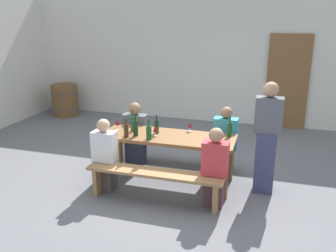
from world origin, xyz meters
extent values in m
plane|color=slate|center=(0.00, 0.00, 0.00)|extent=(24.00, 24.00, 0.00)
cube|color=silver|center=(0.00, 3.60, 1.60)|extent=(14.00, 0.20, 3.20)
cube|color=brown|center=(1.74, 3.46, 1.05)|extent=(0.90, 0.06, 2.10)
cube|color=brown|center=(0.00, 0.00, 0.72)|extent=(2.00, 0.72, 0.05)
cylinder|color=brown|center=(-0.92, -0.30, 0.35)|extent=(0.07, 0.07, 0.70)
cylinder|color=brown|center=(0.92, -0.30, 0.35)|extent=(0.07, 0.07, 0.70)
cylinder|color=brown|center=(-0.92, 0.30, 0.35)|extent=(0.07, 0.07, 0.70)
cylinder|color=brown|center=(0.92, 0.30, 0.35)|extent=(0.07, 0.07, 0.70)
cube|color=#9E7247|center=(0.00, -0.66, 0.43)|extent=(1.90, 0.30, 0.04)
cube|color=#9E7247|center=(-0.85, -0.66, 0.21)|extent=(0.06, 0.24, 0.41)
cube|color=#9E7247|center=(0.85, -0.66, 0.21)|extent=(0.06, 0.24, 0.41)
cube|color=#9E7247|center=(0.00, 0.66, 0.43)|extent=(1.90, 0.30, 0.04)
cube|color=#9E7247|center=(-0.85, 0.66, 0.21)|extent=(0.06, 0.24, 0.41)
cube|color=#9E7247|center=(0.85, 0.66, 0.21)|extent=(0.06, 0.24, 0.41)
cylinder|color=#143319|center=(-0.20, 0.07, 0.85)|extent=(0.07, 0.07, 0.20)
cylinder|color=#143319|center=(-0.20, 0.07, 0.99)|extent=(0.02, 0.02, 0.07)
cylinder|color=black|center=(-0.20, 0.07, 1.03)|extent=(0.03, 0.03, 0.01)
cylinder|color=#194723|center=(-0.59, 0.07, 0.86)|extent=(0.07, 0.07, 0.22)
cylinder|color=#194723|center=(-0.59, 0.07, 1.02)|extent=(0.03, 0.03, 0.10)
cylinder|color=black|center=(-0.59, 0.07, 1.08)|extent=(0.03, 0.03, 0.01)
cylinder|color=#143319|center=(-0.46, -0.14, 0.87)|extent=(0.07, 0.07, 0.24)
cylinder|color=#143319|center=(-0.46, -0.14, 1.03)|extent=(0.03, 0.03, 0.09)
cylinder|color=black|center=(-0.46, -0.14, 1.09)|extent=(0.03, 0.03, 0.01)
cylinder|color=#332814|center=(-0.57, -0.26, 0.85)|extent=(0.07, 0.07, 0.20)
cylinder|color=#332814|center=(-0.57, -0.26, 0.99)|extent=(0.02, 0.02, 0.07)
cylinder|color=black|center=(-0.57, -0.26, 1.03)|extent=(0.03, 0.03, 0.01)
cylinder|color=#194723|center=(0.88, 0.21, 0.86)|extent=(0.07, 0.07, 0.21)
cylinder|color=#194723|center=(0.88, 0.21, 1.01)|extent=(0.02, 0.02, 0.09)
cylinder|color=black|center=(0.88, 0.21, 1.06)|extent=(0.03, 0.03, 0.01)
cylinder|color=#194723|center=(-0.22, -0.24, 0.85)|extent=(0.08, 0.08, 0.20)
cylinder|color=#194723|center=(-0.22, -0.24, 1.00)|extent=(0.03, 0.03, 0.09)
cylinder|color=black|center=(-0.22, -0.24, 1.05)|extent=(0.03, 0.03, 0.01)
cylinder|color=silver|center=(-0.17, -0.07, 0.75)|extent=(0.06, 0.06, 0.01)
cylinder|color=silver|center=(-0.17, -0.07, 0.79)|extent=(0.01, 0.01, 0.07)
cone|color=maroon|center=(-0.17, -0.07, 0.87)|extent=(0.07, 0.07, 0.10)
cylinder|color=silver|center=(0.79, -0.06, 0.75)|extent=(0.06, 0.06, 0.01)
cylinder|color=silver|center=(0.79, -0.06, 0.80)|extent=(0.01, 0.01, 0.08)
cone|color=maroon|center=(0.79, -0.06, 0.89)|extent=(0.06, 0.06, 0.10)
cylinder|color=silver|center=(0.27, 0.29, 0.75)|extent=(0.06, 0.06, 0.01)
cylinder|color=silver|center=(0.27, 0.29, 0.79)|extent=(0.01, 0.01, 0.06)
cone|color=maroon|center=(0.27, 0.29, 0.86)|extent=(0.07, 0.07, 0.08)
cylinder|color=silver|center=(-0.84, 0.04, 0.75)|extent=(0.06, 0.06, 0.01)
cylinder|color=silver|center=(-0.84, 0.04, 0.79)|extent=(0.01, 0.01, 0.08)
cone|color=maroon|center=(-0.84, 0.04, 0.88)|extent=(0.07, 0.07, 0.09)
cube|color=#443D39|center=(-0.80, -0.51, 0.23)|extent=(0.26, 0.24, 0.45)
cube|color=silver|center=(-0.80, -0.51, 0.67)|extent=(0.34, 0.20, 0.44)
sphere|color=tan|center=(-0.80, -0.51, 0.99)|extent=(0.19, 0.19, 0.19)
cube|color=#54333C|center=(0.80, -0.51, 0.23)|extent=(0.26, 0.24, 0.45)
cube|color=#C6383D|center=(0.80, -0.51, 0.68)|extent=(0.34, 0.20, 0.45)
sphere|color=#A87A5B|center=(0.80, -0.51, 1.00)|extent=(0.19, 0.19, 0.19)
cube|color=#2F374C|center=(-0.73, 0.51, 0.23)|extent=(0.31, 0.24, 0.45)
cube|color=#4C515B|center=(-0.73, 0.51, 0.67)|extent=(0.41, 0.20, 0.44)
sphere|color=#846047|center=(-0.73, 0.51, 0.99)|extent=(0.20, 0.20, 0.20)
cube|color=#3B534F|center=(0.79, 0.51, 0.23)|extent=(0.28, 0.24, 0.45)
cube|color=teal|center=(0.79, 0.51, 0.70)|extent=(0.37, 0.20, 0.50)
sphere|color=#846047|center=(0.79, 0.51, 1.04)|extent=(0.18, 0.18, 0.18)
cube|color=#373E5E|center=(1.42, 0.10, 0.45)|extent=(0.28, 0.24, 0.90)
cube|color=#4C515B|center=(1.42, 0.10, 1.15)|extent=(0.37, 0.20, 0.51)
sphere|color=#A87A5B|center=(1.42, 0.10, 1.51)|extent=(0.21, 0.21, 0.21)
cylinder|color=brown|center=(-3.64, 2.96, 0.40)|extent=(0.65, 0.65, 0.80)
torus|color=#4C4C51|center=(-3.64, 2.96, 0.60)|extent=(0.68, 0.68, 0.02)
torus|color=#4C4C51|center=(-3.64, 2.96, 0.20)|extent=(0.68, 0.68, 0.02)
camera|label=1|loc=(1.45, -4.87, 2.47)|focal=38.35mm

